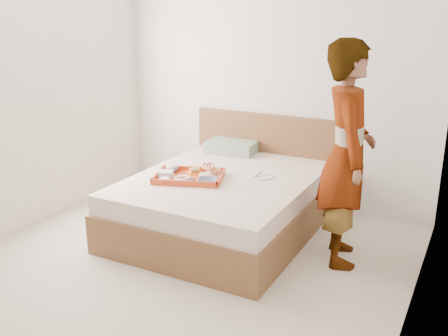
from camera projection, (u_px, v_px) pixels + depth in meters
ground at (167, 276)px, 3.96m from camera, size 3.50×4.00×0.01m
wall_back at (271, 81)px, 5.26m from camera, size 3.50×0.01×2.60m
wall_right at (422, 142)px, 2.79m from camera, size 0.01×4.00×2.60m
bed at (224, 203)px, 4.74m from camera, size 1.65×2.00×0.53m
headboard at (266, 157)px, 5.49m from camera, size 1.65×0.06×0.95m
pillow at (232, 147)px, 5.45m from camera, size 0.55×0.40×0.13m
tray at (189, 176)px, 4.59m from camera, size 0.72×0.62×0.06m
prawn_plate at (210, 175)px, 4.63m from camera, size 0.27×0.27×0.01m
navy_bowl_big at (207, 181)px, 4.43m from camera, size 0.22×0.22×0.04m
sauce_dish at (191, 181)px, 4.43m from camera, size 0.11×0.11×0.03m
meat_plate at (182, 178)px, 4.56m from camera, size 0.19×0.19×0.01m
bread_plate at (195, 172)px, 4.72m from camera, size 0.19×0.19×0.01m
salad_bowl at (171, 170)px, 4.74m from camera, size 0.17×0.17×0.04m
plastic_tub at (166, 174)px, 4.60m from camera, size 0.15×0.14×0.06m
cheese_round at (164, 180)px, 4.47m from camera, size 0.11×0.11×0.03m
dinner_plate at (261, 176)px, 4.66m from camera, size 0.30×0.30×0.01m
person at (347, 155)px, 3.99m from camera, size 0.64×0.77×1.81m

